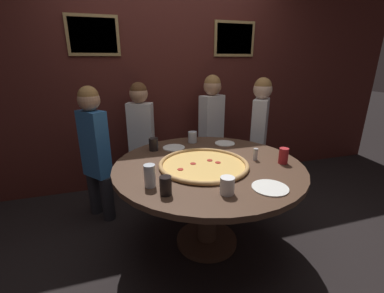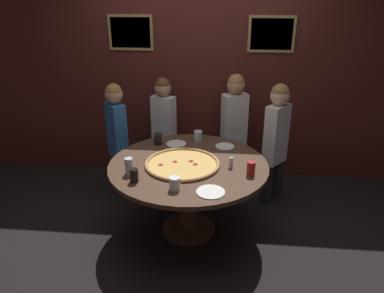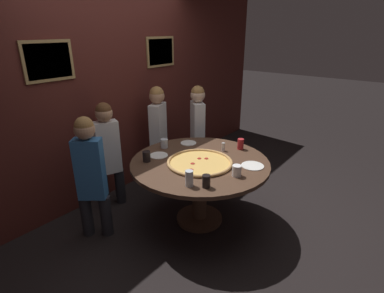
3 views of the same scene
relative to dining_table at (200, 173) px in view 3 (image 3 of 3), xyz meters
The scene contains 18 objects.
ground_plane 0.60m from the dining_table, ahead, with size 24.00×24.00×0.00m, color black.
back_wall 1.51m from the dining_table, 90.00° to the left, with size 6.40×0.08×2.60m.
dining_table is the anchor object (origin of this frame).
giant_pizza 0.17m from the dining_table, 144.31° to the right, with size 0.69×0.69×0.03m.
drink_cup_far_left 0.52m from the dining_table, 97.13° to the right, with size 0.09×0.09×0.11m, color white.
drink_cup_by_shaker 0.59m from the dining_table, 153.12° to the right, with size 0.07×0.07×0.15m, color silver.
drink_cup_far_right 0.60m from the dining_table, 129.54° to the left, with size 0.08×0.08×0.11m, color black.
drink_cup_beside_pizza 0.62m from the dining_table, 16.67° to the right, with size 0.07×0.07×0.12m, color #B22328.
drink_cup_near_right 0.59m from the dining_table, 85.58° to the left, with size 0.09×0.09×0.11m, color silver.
drink_cup_centre_back 0.60m from the dining_table, 137.49° to the right, with size 0.07×0.07×0.12m, color black.
white_plate_far_back 0.50m from the dining_table, 111.34° to the left, with size 0.20×0.20×0.01m, color white.
white_plate_left_side 0.56m from the dining_table, 52.09° to the left, with size 0.19×0.19×0.01m, color white.
white_plate_beside_cup 0.57m from the dining_table, 65.40° to the right, with size 0.23×0.23×0.01m, color white.
condiment_shaker 0.44m from the dining_table, ahead, with size 0.04×0.04×0.10m.
diner_centre_back 1.13m from the dining_table, 67.56° to the left, with size 0.36×0.25×1.35m.
diner_far_left 1.13m from the dining_table, 111.13° to the left, with size 0.34×0.23×1.29m.
diner_side_right 1.13m from the dining_table, 38.70° to the left, with size 0.30×0.34×1.34m.
diner_far_right 1.13m from the dining_table, 141.38° to the left, with size 0.29×0.33×1.30m.
Camera 3 is at (-2.33, -1.73, 2.05)m, focal length 28.00 mm.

